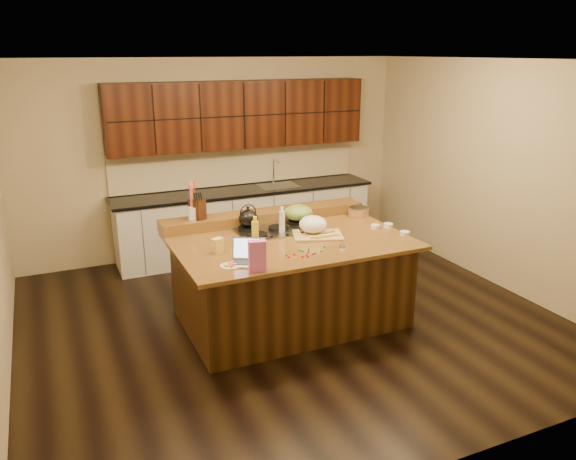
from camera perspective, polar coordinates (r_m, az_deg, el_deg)
name	(u,v)px	position (r m, az deg, el deg)	size (l,w,h in m)	color
room	(290,199)	(5.70, 0.21, 3.21)	(5.52, 5.02, 2.72)	black
island	(290,279)	(5.98, 0.20, -5.03)	(2.40, 1.60, 0.92)	black
back_ledge	(265,216)	(6.42, -2.37, 1.45)	(2.40, 0.30, 0.12)	black
cooktop	(279,229)	(6.08, -0.96, 0.08)	(0.92, 0.52, 0.05)	gray
back_counter	(244,185)	(7.90, -4.47, 4.55)	(3.70, 0.66, 2.40)	silver
kettle	(248,218)	(6.05, -4.07, 1.18)	(0.21, 0.21, 0.19)	black
green_bowl	(299,213)	(6.28, 1.08, 1.77)	(0.32, 0.32, 0.18)	olive
laptop	(248,256)	(5.17, -4.05, -2.69)	(0.40, 0.37, 0.22)	#B7B7BC
oil_bottle	(255,235)	(5.53, -3.35, -0.47)	(0.07, 0.07, 0.27)	yellow
vinegar_bottle	(282,222)	(5.94, -0.62, 0.77)	(0.06, 0.06, 0.25)	silver
wooden_tray	(314,227)	(5.91, 2.68, 0.33)	(0.60, 0.52, 0.21)	tan
ramekin_a	(405,233)	(6.04, 11.77, -0.34)	(0.10, 0.10, 0.04)	white
ramekin_b	(388,225)	(6.28, 10.13, 0.46)	(0.10, 0.10, 0.04)	white
ramekin_c	(375,227)	(6.22, 8.85, 0.34)	(0.10, 0.10, 0.04)	white
strainer_bowl	(358,212)	(6.66, 7.17, 1.78)	(0.24, 0.24, 0.09)	#996B3F
kitchen_timer	(343,244)	(5.58, 5.57, -1.42)	(0.08, 0.08, 0.07)	silver
pink_bag	(257,256)	(4.94, -3.16, -2.65)	(0.15, 0.08, 0.28)	#D363B2
candy_plate	(230,266)	(5.11, -5.91, -3.65)	(0.18, 0.18, 0.01)	white
package_box	(218,246)	(5.43, -7.17, -1.60)	(0.11, 0.07, 0.15)	#E0C04F
utensil_crock	(194,213)	(6.14, -9.57, 1.71)	(0.12, 0.12, 0.14)	white
knife_block	(197,209)	(6.14, -9.20, 2.11)	(0.11, 0.18, 0.22)	black
gumdrop_0	(308,256)	(5.30, 2.04, -2.69)	(0.02, 0.02, 0.02)	red
gumdrop_1	(309,249)	(5.50, 2.11, -1.94)	(0.02, 0.02, 0.02)	#198C26
gumdrop_2	(313,254)	(5.37, 2.54, -2.45)	(0.02, 0.02, 0.02)	red
gumdrop_3	(315,253)	(5.39, 2.75, -2.36)	(0.02, 0.02, 0.02)	#198C26
gumdrop_4	(308,252)	(5.43, 2.08, -2.21)	(0.02, 0.02, 0.02)	red
gumdrop_5	(321,251)	(5.45, 3.41, -2.15)	(0.02, 0.02, 0.02)	#198C26
gumdrop_6	(294,254)	(5.35, 0.63, -2.50)	(0.02, 0.02, 0.02)	red
gumdrop_7	(324,247)	(5.57, 3.70, -1.69)	(0.02, 0.02, 0.02)	#198C26
gumdrop_8	(289,257)	(5.29, 0.07, -2.74)	(0.02, 0.02, 0.02)	red
gumdrop_9	(303,251)	(5.44, 1.52, -2.14)	(0.02, 0.02, 0.02)	#198C26
gumdrop_10	(303,257)	(5.30, 1.49, -2.71)	(0.02, 0.02, 0.02)	red
gumdrop_11	(286,255)	(5.34, -0.16, -2.55)	(0.02, 0.02, 0.02)	#198C26
gumdrop_12	(307,255)	(5.34, 1.93, -2.54)	(0.02, 0.02, 0.02)	red
gumdrop_13	(300,250)	(5.46, 1.24, -2.08)	(0.02, 0.02, 0.02)	#198C26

